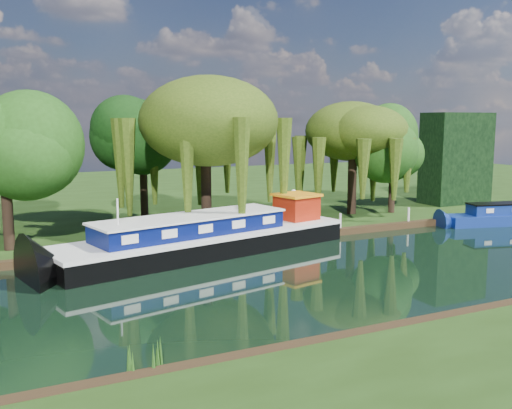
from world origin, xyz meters
TOP-DOWN VIEW (x-y plane):
  - ground at (0.00, 0.00)m, footprint 120.00×120.00m
  - far_bank at (0.00, 34.00)m, footprint 120.00×52.00m
  - dutch_barge at (-7.24, 6.99)m, footprint 18.96×8.12m
  - red_dinghy at (-13.56, 5.95)m, footprint 3.04×2.45m
  - willow_left at (-5.41, 12.09)m, footprint 8.20×8.20m
  - willow_right at (7.21, 13.04)m, footprint 6.52×6.52m
  - tree_far_left at (-17.87, 10.96)m, footprint 5.42×5.42m
  - tree_far_mid at (-7.97, 18.76)m, footprint 5.11×5.11m
  - tree_far_right at (10.47, 12.18)m, footprint 4.53×4.53m
  - conifer_hedge at (19.00, 14.00)m, footprint 6.00×3.00m
  - lamppost at (0.50, 10.50)m, footprint 0.36×0.36m
  - mooring_posts at (-0.50, 8.40)m, footprint 19.16×0.16m

SIDE VIEW (x-z plane):
  - ground at x=0.00m, z-range 0.00..0.00m
  - red_dinghy at x=-13.56m, z-range -0.28..0.28m
  - far_bank at x=0.00m, z-range 0.00..0.45m
  - mooring_posts at x=-0.50m, z-range 0.45..1.45m
  - dutch_barge at x=-7.24m, z-range -0.98..2.92m
  - lamppost at x=0.50m, z-range 1.14..3.70m
  - conifer_hedge at x=19.00m, z-range 0.45..8.45m
  - tree_far_right at x=10.47m, z-range 1.85..9.26m
  - tree_far_mid at x=-7.97m, z-range 2.04..10.39m
  - willow_right at x=7.21m, z-range 2.27..10.22m
  - tree_far_left at x=-17.87m, z-range 2.06..10.79m
  - willow_left at x=-5.41m, z-range 2.67..12.50m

